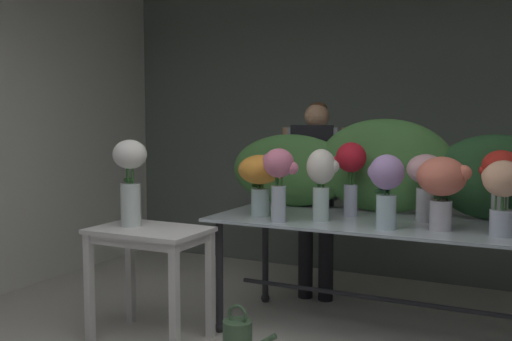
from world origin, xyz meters
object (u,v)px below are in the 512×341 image
Objects in this scene: vase_crimson_anemones at (350,168)px; vase_sunset_lilies at (261,176)px; side_table_white at (150,245)px; vase_coral_peonies at (442,183)px; vase_rosy_freesia at (279,175)px; vase_scarlet_ranunculus at (501,177)px; vase_white_roses_tall at (130,176)px; display_table_glass at (372,236)px; vase_peach_stock at (503,189)px; vase_lilac_tulips at (386,184)px; watering_can at (238,339)px; vase_ivory_dahlias at (322,178)px; vase_blush_carnations at (425,179)px; florist at (316,179)px.

vase_sunset_lilies is at bearing -156.48° from vase_crimson_anemones.
vase_coral_peonies reaches higher than side_table_white.
vase_rosy_freesia is at bearing -40.18° from vase_sunset_lilies.
vase_white_roses_tall is at bearing -159.77° from vase_scarlet_ranunculus.
vase_rosy_freesia is (-0.52, -0.34, 0.42)m from display_table_glass.
vase_rosy_freesia is 1.00m from vase_coral_peonies.
vase_peach_stock is 0.33m from vase_coral_peonies.
vase_lilac_tulips is 0.78× the size of vase_white_roses_tall.
vase_scarlet_ranunculus reaches higher than watering_can.
vase_lilac_tulips is (0.89, -0.11, -0.01)m from vase_sunset_lilies.
vase_coral_peonies is at bearing 175.92° from vase_peach_stock.
vase_crimson_anemones reaches higher than watering_can.
vase_coral_peonies is 1.54m from watering_can.
vase_crimson_anemones reaches higher than vase_ivory_dahlias.
vase_white_roses_tall is (-1.27, -0.77, -0.05)m from vase_crimson_anemones.
vase_scarlet_ranunculus is 1.53m from vase_sunset_lilies.
vase_sunset_lilies is at bearing -169.22° from vase_scarlet_ranunculus.
vase_crimson_anemones is 1.16× the size of vase_blush_carnations.
watering_can is at bearing -153.54° from vase_coral_peonies.
florist reaches higher than vase_rosy_freesia.
vase_lilac_tulips is (-0.31, -0.10, -0.01)m from vase_coral_peonies.
side_table_white is 0.88m from vase_sunset_lilies.
vase_crimson_anemones is (1.12, 0.77, 0.49)m from side_table_white.
vase_peach_stock is at bearing -4.08° from vase_coral_peonies.
vase_white_roses_tall is at bearing -156.11° from vase_ivory_dahlias.
florist is at bearing 130.03° from vase_crimson_anemones.
vase_white_roses_tall is (-0.71, -0.53, 0.01)m from vase_sunset_lilies.
vase_scarlet_ranunculus reaches higher than vase_sunset_lilies.
vase_lilac_tulips is at bearing -47.39° from vase_crimson_anemones.
florist is at bearing 57.52° from vase_white_roses_tall.
vase_peach_stock reaches higher than side_table_white.
vase_crimson_anemones is (0.11, 0.26, 0.05)m from vase_ivory_dahlias.
vase_crimson_anemones reaches higher than vase_blush_carnations.
vase_sunset_lilies reaches higher than side_table_white.
side_table_white is 0.47m from vase_white_roses_tall.
display_table_glass is 4.69× the size of vase_lilac_tulips.
vase_rosy_freesia reaches higher than watering_can.
vase_ivory_dahlias is (-0.29, -0.17, 0.39)m from display_table_glass.
vase_white_roses_tall is (-1.77, -0.80, 0.01)m from vase_blush_carnations.
display_table_glass is at bearing 118.37° from vase_lilac_tulips.
watering_can is at bearing -131.36° from display_table_glass.
florist is at bearing 62.58° from side_table_white.
display_table_glass is 4.16× the size of vase_crimson_anemones.
vase_blush_carnations is (-0.48, 0.31, 0.01)m from vase_peach_stock.
display_table_glass is at bearing 159.33° from vase_coral_peonies.
vase_sunset_lilies is 0.93× the size of vase_lilac_tulips.
vase_rosy_freesia is at bearing -159.86° from vase_scarlet_ranunculus.
vase_peach_stock is at bearing 6.63° from vase_lilac_tulips.
vase_rosy_freesia reaches higher than vase_blush_carnations.
side_table_white is 1.21m from vase_ivory_dahlias.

